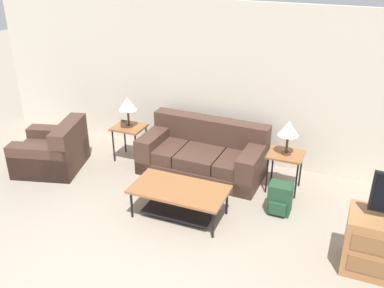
{
  "coord_description": "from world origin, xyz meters",
  "views": [
    {
      "loc": [
        2.05,
        -2.41,
        3.42
      ],
      "look_at": [
        -0.02,
        2.61,
        0.8
      ],
      "focal_mm": 40.0,
      "sensor_mm": 36.0,
      "label": 1
    }
  ],
  "objects_px": {
    "table_lamp_left": "(127,104)",
    "side_table_right": "(286,158)",
    "armchair": "(53,152)",
    "backpack": "(280,199)",
    "side_table_left": "(129,130)",
    "table_lamp_right": "(289,129)",
    "coffee_table": "(179,195)",
    "couch": "(203,155)"
  },
  "relations": [
    {
      "from": "side_table_right",
      "to": "table_lamp_right",
      "type": "height_order",
      "value": "table_lamp_right"
    },
    {
      "from": "couch",
      "to": "side_table_left",
      "type": "bearing_deg",
      "value": -177.48
    },
    {
      "from": "table_lamp_right",
      "to": "table_lamp_left",
      "type": "bearing_deg",
      "value": 180.0
    },
    {
      "from": "couch",
      "to": "table_lamp_left",
      "type": "distance_m",
      "value": 1.48
    },
    {
      "from": "coffee_table",
      "to": "table_lamp_right",
      "type": "bearing_deg",
      "value": 46.23
    },
    {
      "from": "side_table_left",
      "to": "table_lamp_right",
      "type": "distance_m",
      "value": 2.65
    },
    {
      "from": "side_table_right",
      "to": "table_lamp_left",
      "type": "bearing_deg",
      "value": 180.0
    },
    {
      "from": "side_table_right",
      "to": "couch",
      "type": "bearing_deg",
      "value": 177.48
    },
    {
      "from": "couch",
      "to": "backpack",
      "type": "distance_m",
      "value": 1.54
    },
    {
      "from": "armchair",
      "to": "backpack",
      "type": "bearing_deg",
      "value": 2.21
    },
    {
      "from": "side_table_left",
      "to": "side_table_right",
      "type": "distance_m",
      "value": 2.61
    },
    {
      "from": "coffee_table",
      "to": "side_table_right",
      "type": "distance_m",
      "value": 1.69
    },
    {
      "from": "table_lamp_right",
      "to": "couch",
      "type": "bearing_deg",
      "value": 177.48
    },
    {
      "from": "table_lamp_right",
      "to": "side_table_right",
      "type": "bearing_deg",
      "value": 0.0
    },
    {
      "from": "couch",
      "to": "table_lamp_left",
      "type": "relative_size",
      "value": 3.82
    },
    {
      "from": "couch",
      "to": "side_table_left",
      "type": "distance_m",
      "value": 1.33
    },
    {
      "from": "backpack",
      "to": "table_lamp_right",
      "type": "bearing_deg",
      "value": 96.89
    },
    {
      "from": "armchair",
      "to": "couch",
      "type": "bearing_deg",
      "value": 19.46
    },
    {
      "from": "table_lamp_right",
      "to": "backpack",
      "type": "bearing_deg",
      "value": -83.11
    },
    {
      "from": "couch",
      "to": "table_lamp_right",
      "type": "xyz_separation_m",
      "value": [
        1.3,
        -0.06,
        0.7
      ]
    },
    {
      "from": "coffee_table",
      "to": "backpack",
      "type": "bearing_deg",
      "value": 25.73
    },
    {
      "from": "armchair",
      "to": "table_lamp_left",
      "type": "distance_m",
      "value": 1.45
    },
    {
      "from": "armchair",
      "to": "table_lamp_right",
      "type": "xyz_separation_m",
      "value": [
        3.61,
        0.76,
        0.71
      ]
    },
    {
      "from": "side_table_left",
      "to": "backpack",
      "type": "distance_m",
      "value": 2.77
    },
    {
      "from": "couch",
      "to": "table_lamp_right",
      "type": "bearing_deg",
      "value": -2.52
    },
    {
      "from": "coffee_table",
      "to": "table_lamp_left",
      "type": "relative_size",
      "value": 2.5
    },
    {
      "from": "side_table_left",
      "to": "side_table_right",
      "type": "height_order",
      "value": "same"
    },
    {
      "from": "table_lamp_right",
      "to": "backpack",
      "type": "distance_m",
      "value": 1.0
    },
    {
      "from": "side_table_left",
      "to": "table_lamp_left",
      "type": "height_order",
      "value": "table_lamp_left"
    },
    {
      "from": "table_lamp_left",
      "to": "side_table_right",
      "type": "bearing_deg",
      "value": 0.0
    },
    {
      "from": "armchair",
      "to": "table_lamp_left",
      "type": "bearing_deg",
      "value": 37.07
    },
    {
      "from": "coffee_table",
      "to": "couch",
      "type": "bearing_deg",
      "value": 96.42
    },
    {
      "from": "side_table_right",
      "to": "backpack",
      "type": "relative_size",
      "value": 1.37
    },
    {
      "from": "side_table_left",
      "to": "backpack",
      "type": "height_order",
      "value": "side_table_left"
    },
    {
      "from": "couch",
      "to": "table_lamp_left",
      "type": "xyz_separation_m",
      "value": [
        -1.31,
        -0.06,
        0.7
      ]
    },
    {
      "from": "couch",
      "to": "armchair",
      "type": "xyz_separation_m",
      "value": [
        -2.31,
        -0.82,
        -0.01
      ]
    },
    {
      "from": "armchair",
      "to": "side_table_right",
      "type": "relative_size",
      "value": 1.99
    },
    {
      "from": "coffee_table",
      "to": "side_table_right",
      "type": "height_order",
      "value": "side_table_right"
    },
    {
      "from": "coffee_table",
      "to": "table_lamp_left",
      "type": "bearing_deg",
      "value": 140.1
    },
    {
      "from": "side_table_left",
      "to": "backpack",
      "type": "bearing_deg",
      "value": -12.93
    },
    {
      "from": "table_lamp_right",
      "to": "backpack",
      "type": "relative_size",
      "value": 1.17
    },
    {
      "from": "armchair",
      "to": "backpack",
      "type": "xyz_separation_m",
      "value": [
        3.69,
        0.14,
        -0.07
      ]
    }
  ]
}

